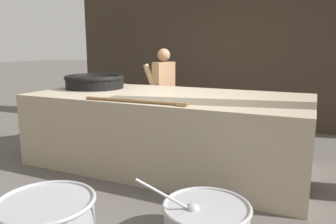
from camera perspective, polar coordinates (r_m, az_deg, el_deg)
ground_plane at (r=4.82m, az=-0.00°, el=-8.87°), size 60.00×60.00×0.00m
back_wall at (r=7.20m, az=9.52°, el=11.52°), size 6.99×0.24×3.42m
hearth_platform at (r=4.67m, az=-0.00°, el=-3.04°), size 3.80×1.81×1.01m
giant_wok_near at (r=5.38m, az=-12.64°, el=5.27°), size 0.94×0.94×0.21m
stirring_paddle at (r=3.86m, az=-5.14°, el=1.84°), size 1.33×0.12×0.04m
cook at (r=5.93m, az=-0.79°, el=3.76°), size 0.44×0.64×1.63m
prep_bowl_vegetables at (r=2.96m, az=6.66°, el=-18.45°), size 0.85×0.78×0.66m
prep_bowl_meat at (r=3.07m, az=-20.31°, el=-17.21°), size 0.83×0.83×0.42m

